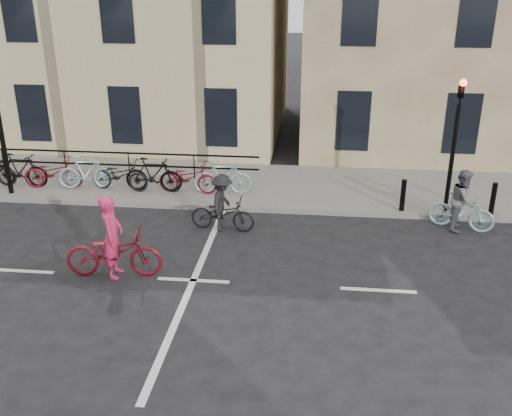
# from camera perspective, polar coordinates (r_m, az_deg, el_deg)

# --- Properties ---
(ground) EXTENTS (120.00, 120.00, 0.00)m
(ground) POSITION_cam_1_polar(r_m,az_deg,el_deg) (12.68, -6.28, -7.21)
(ground) COLOR black
(ground) RESTS_ON ground
(sidewalk) EXTENTS (46.00, 4.00, 0.15)m
(sidewalk) POSITION_cam_1_polar(r_m,az_deg,el_deg) (19.01, -14.35, 2.68)
(sidewalk) COLOR slate
(sidewalk) RESTS_ON ground
(building_west) EXTENTS (20.00, 10.00, 10.00)m
(building_west) POSITION_cam_1_polar(r_m,az_deg,el_deg) (26.45, -20.86, 18.55)
(building_west) COLOR #CFBD8C
(building_west) RESTS_ON sidewalk
(traffic_light) EXTENTS (0.18, 0.30, 3.90)m
(traffic_light) POSITION_cam_1_polar(r_m,az_deg,el_deg) (15.99, 19.36, 7.39)
(traffic_light) COLOR black
(traffic_light) RESTS_ON sidewalk
(bollard_east) EXTENTS (0.14, 0.14, 0.90)m
(bollard_east) POSITION_cam_1_polar(r_m,az_deg,el_deg) (16.21, 14.48, 1.25)
(bollard_east) COLOR black
(bollard_east) RESTS_ON sidewalk
(bollard_west) EXTENTS (0.14, 0.14, 0.90)m
(bollard_west) POSITION_cam_1_polar(r_m,az_deg,el_deg) (16.74, 22.62, 0.88)
(bollard_west) COLOR black
(bollard_west) RESTS_ON sidewalk
(parked_bikes) EXTENTS (9.35, 1.23, 1.05)m
(parked_bikes) POSITION_cam_1_polar(r_m,az_deg,el_deg) (17.94, -15.15, 3.36)
(parked_bikes) COLOR black
(parked_bikes) RESTS_ON sidewalk
(cyclist_pink) EXTENTS (2.19, 0.95, 1.89)m
(cyclist_pink) POSITION_cam_1_polar(r_m,az_deg,el_deg) (12.90, -14.06, -3.96)
(cyclist_pink) COLOR maroon
(cyclist_pink) RESTS_ON ground
(cyclist_grey) EXTENTS (1.74, 1.07, 1.63)m
(cyclist_grey) POSITION_cam_1_polar(r_m,az_deg,el_deg) (15.75, 19.92, 0.21)
(cyclist_grey) COLOR #97C0C5
(cyclist_grey) RESTS_ON ground
(cyclist_dark) EXTENTS (1.77, 1.04, 1.52)m
(cyclist_dark) POSITION_cam_1_polar(r_m,az_deg,el_deg) (14.82, -3.38, -0.04)
(cyclist_dark) COLOR black
(cyclist_dark) RESTS_ON ground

